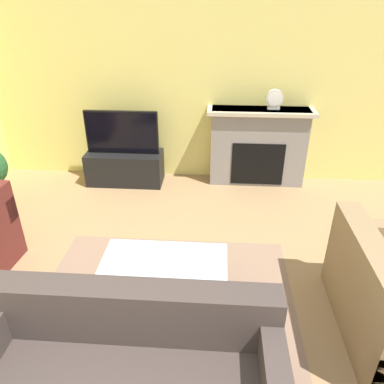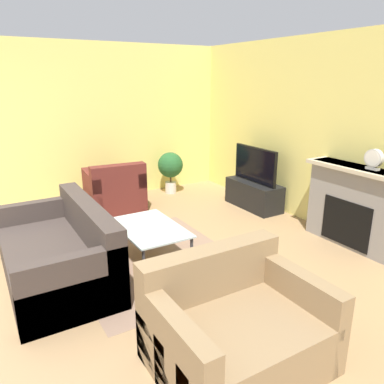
{
  "view_description": "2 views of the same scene",
  "coord_description": "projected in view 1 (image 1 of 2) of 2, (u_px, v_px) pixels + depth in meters",
  "views": [
    {
      "loc": [
        0.46,
        -0.51,
        2.4
      ],
      "look_at": [
        0.25,
        2.47,
        0.79
      ],
      "focal_mm": 35.0,
      "sensor_mm": 36.0,
      "label": 1
    },
    {
      "loc": [
        3.84,
        0.2,
        2.12
      ],
      "look_at": [
        0.32,
        2.29,
        0.86
      ],
      "focal_mm": 35.0,
      "sensor_mm": 36.0,
      "label": 2
    }
  ],
  "objects": [
    {
      "name": "wall_back",
      "position": [
        184.0,
        81.0,
        4.93
      ],
      "size": [
        8.27,
        0.06,
        2.7
      ],
      "color": "#EADB72",
      "rests_on": "ground_plane"
    },
    {
      "name": "area_rug",
      "position": [
        165.0,
        302.0,
        3.26
      ],
      "size": [
        2.24,
        1.87,
        0.0
      ],
      "color": "#896B56",
      "rests_on": "ground_plane"
    },
    {
      "name": "fireplace",
      "position": [
        258.0,
        145.0,
        5.08
      ],
      "size": [
        1.39,
        0.37,
        1.05
      ],
      "color": "gray",
      "rests_on": "ground_plane"
    },
    {
      "name": "tv_stand",
      "position": [
        125.0,
        167.0,
        5.23
      ],
      "size": [
        1.04,
        0.44,
        0.45
      ],
      "color": "black",
      "rests_on": "ground_plane"
    },
    {
      "name": "tv",
      "position": [
        122.0,
        132.0,
        4.98
      ],
      "size": [
        0.98,
        0.06,
        0.58
      ],
      "color": "black",
      "rests_on": "tv_stand"
    },
    {
      "name": "coffee_table",
      "position": [
        163.0,
        269.0,
        3.06
      ],
      "size": [
        1.04,
        0.67,
        0.43
      ],
      "color": "#333338",
      "rests_on": "ground_plane"
    },
    {
      "name": "mantel_clock",
      "position": [
        274.0,
        99.0,
        4.77
      ],
      "size": [
        0.22,
        0.07,
        0.25
      ],
      "color": "beige",
      "rests_on": "fireplace"
    }
  ]
}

